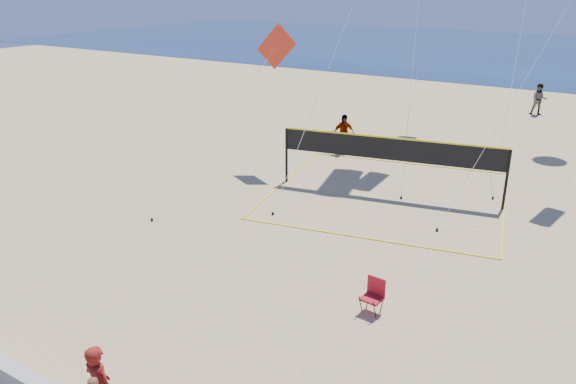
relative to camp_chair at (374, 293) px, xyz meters
The scene contains 6 objects.
ground 3.55m from the camp_chair, 102.34° to the right, with size 120.00×120.00×0.00m, color tan.
far_person_0 13.58m from the camp_chair, 119.84° to the left, with size 1.08×0.45×1.84m, color gray.
far_person_3 25.15m from the camp_chair, 90.84° to the left, with size 0.91×0.71×1.86m, color gray.
camp_chair is the anchor object (origin of this frame).
volleyball_net 8.30m from the camp_chair, 110.02° to the left, with size 9.89×9.77×2.26m.
kite_3 12.46m from the camp_chair, 135.49° to the left, with size 1.94×7.52×6.07m.
Camera 1 is at (5.27, -7.78, 7.66)m, focal length 35.00 mm.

